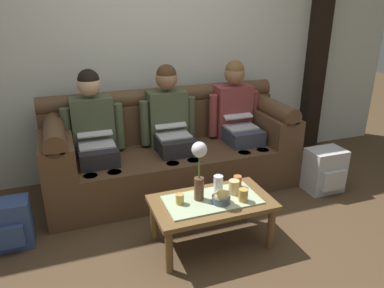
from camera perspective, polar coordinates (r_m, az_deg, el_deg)
ground_plane at (r=2.93m, az=3.87°, el=-16.23°), size 14.00×14.00×0.00m
back_wall_patterned at (r=3.94m, az=-6.00°, el=16.43°), size 6.00×0.12×2.90m
timber_pillar at (r=4.72m, az=19.05°, el=16.25°), size 0.20×0.20×2.90m
couch at (r=3.70m, az=-3.30°, el=-1.14°), size 2.40×0.88×0.96m
person_left at (r=3.47m, az=-14.83°, el=1.71°), size 0.56×0.67×1.22m
person_middle at (r=3.60m, az=-3.37°, el=3.10°), size 0.56×0.67×1.22m
person_right at (r=3.85m, az=6.96°, el=4.25°), size 0.56×0.67×1.22m
coffee_table at (r=2.83m, az=3.08°, el=-9.59°), size 0.91×0.51×0.39m
flower_vase at (r=2.67m, az=1.13°, el=-3.38°), size 0.11×0.11×0.46m
snack_bowl at (r=2.74m, az=4.53°, el=-8.33°), size 0.14×0.14×0.11m
cup_near_left at (r=2.86m, az=6.50°, el=-6.64°), size 0.08×0.08×0.11m
cup_near_right at (r=2.78m, az=7.93°, el=-7.83°), size 0.07×0.07×0.10m
cup_far_center at (r=2.72m, az=-1.89°, el=-8.48°), size 0.06×0.06×0.08m
cup_far_left at (r=2.89m, az=4.08°, el=-6.12°), size 0.07×0.07×0.13m
cup_far_right at (r=2.97m, az=7.04°, el=-5.78°), size 0.07×0.07×0.09m
backpack_left at (r=3.20m, az=-26.76°, el=-11.17°), size 0.36×0.26×0.38m
backpack_right at (r=3.87m, az=19.85°, el=-3.90°), size 0.36×0.30×0.43m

